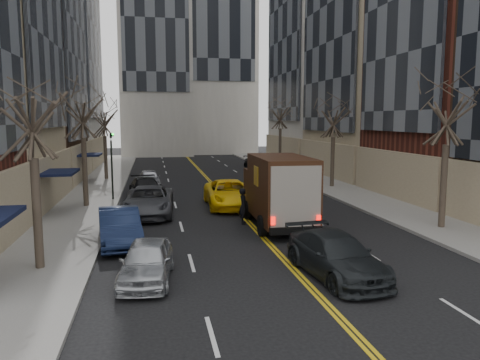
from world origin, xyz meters
The scene contains 22 objects.
sidewalk_left centered at (-9.00, 27.00, 0.07)m, with size 4.00×66.00×0.15m, color slate.
sidewalk_right centered at (9.00, 27.00, 0.07)m, with size 4.00×66.00×0.15m, color slate.
streetwall_right centered at (16.38, 32.20, 15.09)m, with size 12.26×49.00×34.00m.
tree_lf_near centered at (-8.80, 8.00, 6.24)m, with size 3.20×3.20×8.41m.
tree_lf_mid centered at (-8.80, 20.00, 6.60)m, with size 3.20×3.20×8.91m.
tree_lf_far centered at (-8.80, 33.00, 6.02)m, with size 3.20×3.20×8.12m.
tree_rt_near centered at (8.80, 11.00, 6.45)m, with size 3.20×3.20×8.71m.
tree_rt_mid centered at (8.80, 25.00, 6.17)m, with size 3.20×3.20×8.32m.
tree_rt_far centered at (8.80, 40.00, 6.74)m, with size 3.20×3.20×9.11m.
traffic_signal centered at (-7.39, 22.00, 2.82)m, with size 0.29×0.26×4.70m.
ups_truck centered at (1.23, 13.08, 1.78)m, with size 2.78×6.52×3.54m.
observer_sedan centered at (1.20, 5.59, 0.72)m, with size 2.56×5.16×1.44m.
taxi centered at (-0.30, 18.67, 0.81)m, with size 2.69×5.84×1.62m, color yellow.
pedestrian centered at (-0.35, 14.03, 0.92)m, with size 0.67×0.44×1.83m, color black.
parked_lf_a centered at (-5.10, 6.29, 0.68)m, with size 1.61×4.01×1.37m, color #B2B6BA.
parked_lf_b centered at (-6.28, 11.10, 0.77)m, with size 1.63×4.69×1.54m, color #121D3B.
parked_lf_c centered at (-5.10, 17.05, 0.80)m, with size 2.65×5.74×1.59m, color #43444A.
parked_lf_d centered at (-5.30, 22.39, 0.71)m, with size 2.00×4.92×1.43m, color black.
parked_lf_e centered at (-5.10, 28.46, 0.67)m, with size 1.58×3.94×1.34m, color #B2B3BA.
parked_rt_a centered at (5.37, 23.23, 0.68)m, with size 1.43×4.11×1.36m, color #45464C.
parked_rt_b centered at (5.10, 27.83, 0.66)m, with size 2.19×4.74×1.32m, color #A3A6AB.
parked_rt_c centered at (6.03, 38.84, 0.69)m, with size 1.94×4.76×1.38m, color black.
Camera 1 is at (-4.85, -8.88, 5.31)m, focal length 35.00 mm.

